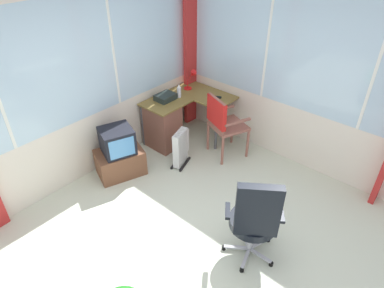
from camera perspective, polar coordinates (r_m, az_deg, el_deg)
The scene contains 13 objects.
ground at distance 3.96m, azimuth 0.73°, elevation -18.44°, with size 5.57×5.22×0.06m, color beige.
north_window_panel at distance 4.51m, azimuth -20.43°, elevation 7.99°, with size 4.57×0.07×2.57m.
east_window_panel at distance 4.79m, azimuth 19.50°, elevation 9.73°, with size 0.07×4.22×2.57m.
curtain_corner at distance 5.69m, azimuth -0.19°, elevation 14.93°, with size 0.27×0.07×2.47m, color red.
desk at distance 5.35m, azimuth -4.38°, elevation 3.65°, with size 1.22×1.02×0.74m.
desk_lamp at distance 5.56m, azimuth 0.21°, elevation 11.23°, with size 0.24×0.21×0.32m.
tv_remote at distance 5.35m, azimuth 4.14°, elevation 7.87°, with size 0.04×0.15×0.02m, color black.
spray_bottle at distance 5.31m, azimuth -2.19°, elevation 8.88°, with size 0.06×0.06×0.22m.
paper_tray at distance 5.27m, azimuth -4.47°, elevation 7.86°, with size 0.30×0.23×0.09m, color #202A27.
wooden_armchair at distance 4.97m, azimuth 4.99°, elevation 4.12°, with size 0.63×0.63×0.99m.
office_chair at distance 3.50m, azimuth 10.52°, elevation -12.11°, with size 0.60×0.61×1.12m.
tv_on_stand at distance 4.86m, azimuth -12.11°, elevation -1.74°, with size 0.75×0.63×0.73m.
space_heater at distance 4.97m, azimuth -1.83°, elevation -0.55°, with size 0.41×0.27×0.57m.
Camera 1 is at (-1.83, -1.55, 3.12)m, focal length 31.79 mm.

